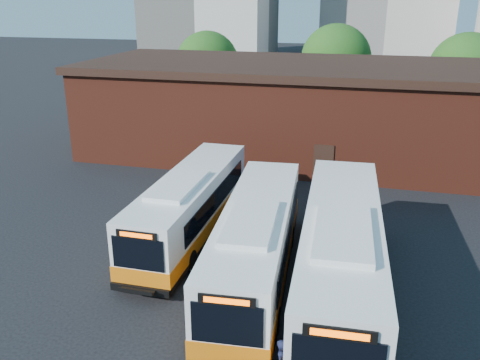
# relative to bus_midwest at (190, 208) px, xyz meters

# --- Properties ---
(ground) EXTENTS (220.00, 220.00, 0.00)m
(ground) POSITION_rel_bus_midwest_xyz_m (2.30, -5.19, -1.43)
(ground) COLOR black
(bus_midwest) EXTENTS (2.49, 11.61, 3.15)m
(bus_midwest) POSITION_rel_bus_midwest_xyz_m (0.00, 0.00, 0.00)
(bus_midwest) COLOR white
(bus_midwest) RESTS_ON ground
(bus_mideast) EXTENTS (3.39, 12.20, 3.28)m
(bus_mideast) POSITION_rel_bus_midwest_xyz_m (3.83, -3.14, 0.06)
(bus_mideast) COLOR white
(bus_mideast) RESTS_ON ground
(bus_east) EXTENTS (3.37, 13.34, 3.60)m
(bus_east) POSITION_rel_bus_midwest_xyz_m (7.10, -3.65, 0.20)
(bus_east) COLOR white
(bus_east) RESTS_ON ground
(depot_building) EXTENTS (28.60, 12.60, 6.40)m
(depot_building) POSITION_rel_bus_midwest_xyz_m (2.30, 14.80, 1.83)
(depot_building) COLOR maroon
(depot_building) RESTS_ON ground
(tree_west) EXTENTS (6.00, 6.00, 7.65)m
(tree_west) POSITION_rel_bus_midwest_xyz_m (-7.70, 26.81, 3.21)
(tree_west) COLOR #382314
(tree_west) RESTS_ON ground
(tree_mid) EXTENTS (6.56, 6.56, 8.36)m
(tree_mid) POSITION_rel_bus_midwest_xyz_m (4.30, 28.81, 3.65)
(tree_mid) COLOR #382314
(tree_mid) RESTS_ON ground
(tree_east) EXTENTS (6.24, 6.24, 7.96)m
(tree_east) POSITION_rel_bus_midwest_xyz_m (15.30, 25.81, 3.40)
(tree_east) COLOR #382314
(tree_east) RESTS_ON ground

